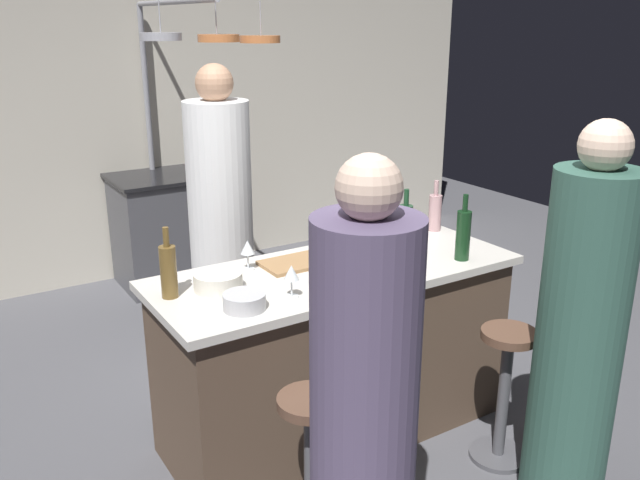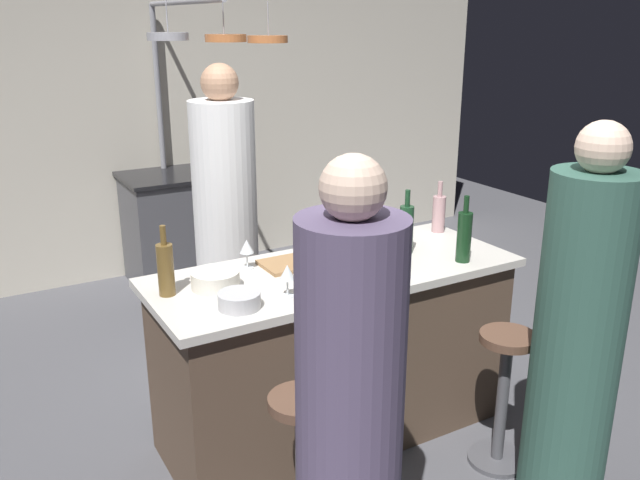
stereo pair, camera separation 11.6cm
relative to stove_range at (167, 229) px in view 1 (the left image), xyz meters
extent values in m
plane|color=#4C4C51|center=(0.00, -2.45, -0.45)|extent=(9.00, 9.00, 0.00)
cube|color=beige|center=(0.00, 0.40, 0.85)|extent=(6.40, 0.16, 2.60)
cube|color=brown|center=(0.00, -2.45, -0.02)|extent=(1.72, 0.66, 0.86)
cube|color=beige|center=(0.00, -2.45, 0.43)|extent=(1.80, 0.72, 0.04)
cube|color=#47474C|center=(0.00, 0.00, -0.02)|extent=(0.76, 0.60, 0.86)
cube|color=black|center=(0.00, 0.00, 0.43)|extent=(0.80, 0.64, 0.03)
cylinder|color=white|center=(-0.13, -1.38, 0.35)|extent=(0.38, 0.38, 1.60)
sphere|color=tan|center=(-0.13, -1.38, 1.25)|extent=(0.22, 0.22, 0.22)
cylinder|color=#4C4C51|center=(0.55, -3.07, -0.43)|extent=(0.28, 0.28, 0.02)
cylinder|color=#4C4C51|center=(0.55, -3.07, -0.11)|extent=(0.06, 0.06, 0.62)
cylinder|color=brown|center=(0.55, -3.07, 0.21)|extent=(0.26, 0.26, 0.04)
cylinder|color=#33594C|center=(0.58, -3.41, 0.30)|extent=(0.36, 0.36, 1.49)
sphere|color=beige|center=(0.58, -3.41, 1.14)|extent=(0.20, 0.20, 0.20)
cylinder|color=#4C4C51|center=(-0.52, -3.07, -0.11)|extent=(0.06, 0.06, 0.62)
cylinder|color=brown|center=(-0.52, -3.07, 0.21)|extent=(0.26, 0.26, 0.04)
cylinder|color=#594C6B|center=(-0.54, -3.44, 0.29)|extent=(0.35, 0.35, 1.48)
sphere|color=beige|center=(-0.54, -3.44, 1.13)|extent=(0.20, 0.20, 0.20)
cylinder|color=gray|center=(0.00, 0.25, 0.63)|extent=(0.04, 0.04, 2.15)
cylinder|color=gray|center=(0.00, -0.47, 1.70)|extent=(0.04, 1.44, 0.04)
cylinder|color=gray|center=(-0.30, -1.03, 1.50)|extent=(0.24, 0.24, 0.04)
cylinder|color=gray|center=(-0.30, -1.04, 1.60)|extent=(0.01, 0.01, 0.21)
cylinder|color=#B26638|center=(0.05, -1.06, 1.48)|extent=(0.25, 0.25, 0.04)
cylinder|color=gray|center=(0.05, -1.04, 1.59)|extent=(0.01, 0.01, 0.22)
cylinder|color=#B26638|center=(0.35, -1.03, 1.47)|extent=(0.26, 0.26, 0.04)
cylinder|color=gray|center=(0.35, -1.04, 1.59)|extent=(0.01, 0.01, 0.23)
cube|color=#997047|center=(-0.15, -2.31, 0.46)|extent=(0.32, 0.22, 0.02)
cylinder|color=#382319|center=(0.29, -2.58, 0.56)|extent=(0.05, 0.05, 0.21)
cylinder|color=#193D23|center=(0.43, -2.43, 0.58)|extent=(0.07, 0.07, 0.25)
cylinder|color=#193D23|center=(0.43, -2.43, 0.74)|extent=(0.03, 0.03, 0.08)
cylinder|color=brown|center=(-0.80, -2.36, 0.57)|extent=(0.07, 0.07, 0.23)
cylinder|color=brown|center=(-0.80, -2.36, 0.73)|extent=(0.03, 0.03, 0.08)
cylinder|color=#143319|center=(0.60, -2.68, 0.58)|extent=(0.07, 0.07, 0.25)
cylinder|color=#143319|center=(0.60, -2.68, 0.74)|extent=(0.03, 0.03, 0.08)
cylinder|color=gray|center=(-0.12, -2.72, 0.57)|extent=(0.07, 0.07, 0.23)
cylinder|color=gray|center=(-0.12, -2.72, 0.72)|extent=(0.03, 0.03, 0.08)
cylinder|color=#B78C8E|center=(0.80, -2.24, 0.56)|extent=(0.07, 0.07, 0.20)
cylinder|color=#B78C8E|center=(0.80, -2.24, 0.70)|extent=(0.03, 0.03, 0.08)
cylinder|color=silver|center=(-0.36, -2.64, 0.46)|extent=(0.06, 0.06, 0.01)
cylinder|color=silver|center=(-0.36, -2.64, 0.50)|extent=(0.01, 0.01, 0.07)
cone|color=silver|center=(-0.36, -2.64, 0.57)|extent=(0.07, 0.07, 0.06)
cylinder|color=silver|center=(-0.37, -2.24, 0.46)|extent=(0.06, 0.06, 0.01)
cylinder|color=silver|center=(-0.37, -2.24, 0.50)|extent=(0.01, 0.01, 0.07)
cone|color=silver|center=(-0.37, -2.24, 0.57)|extent=(0.07, 0.07, 0.06)
cylinder|color=silver|center=(-0.59, -2.40, 0.49)|extent=(0.22, 0.22, 0.08)
cylinder|color=#334C6B|center=(0.13, -2.25, 0.49)|extent=(0.20, 0.20, 0.06)
cylinder|color=#B7B7BC|center=(-0.59, -2.65, 0.49)|extent=(0.18, 0.18, 0.07)
camera|label=1|loc=(-1.66, -4.96, 1.59)|focal=37.46mm
camera|label=2|loc=(-1.57, -5.02, 1.59)|focal=37.46mm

